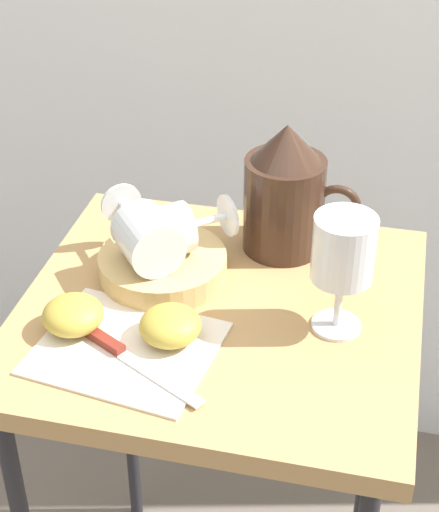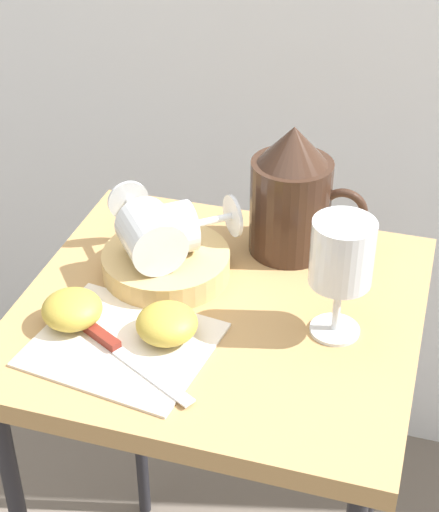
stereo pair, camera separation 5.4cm
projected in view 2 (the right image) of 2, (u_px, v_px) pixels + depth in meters
The scene contains 10 objects.
table at pixel (220, 351), 1.15m from camera, with size 0.53×0.50×0.73m.
linen_napkin at pixel (123, 344), 1.03m from camera, with size 0.21×0.18×0.00m, color silver.
basket_tray at pixel (166, 264), 1.15m from camera, with size 0.18×0.18×0.04m, color tan.
pitcher at pixel (291, 202), 1.17m from camera, with size 0.17×0.12×0.19m.
wine_glass_upright at pixel (342, 259), 1.00m from camera, with size 0.08×0.08×0.16m.
wine_glass_tipped_near at pixel (168, 230), 1.13m from camera, with size 0.15×0.14×0.07m.
wine_glass_tipped_far at pixel (150, 235), 1.11m from camera, with size 0.15×0.16×0.08m.
apple_half_left at pixel (72, 309), 1.06m from camera, with size 0.08×0.08×0.04m, color #B29938.
apple_half_right at pixel (167, 324), 1.03m from camera, with size 0.08×0.08×0.04m, color #B29938.
knife at pixel (112, 345), 1.02m from camera, with size 0.20×0.12×0.01m.
Camera 2 is at (0.25, -0.84, 1.41)m, focal length 58.39 mm.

